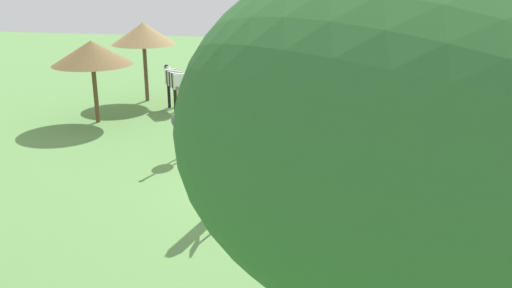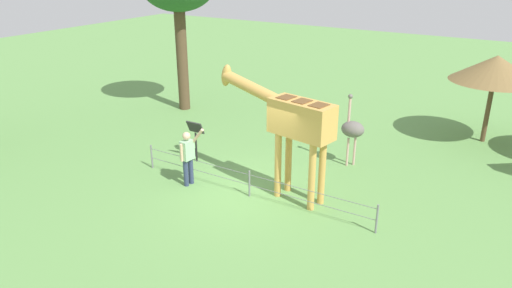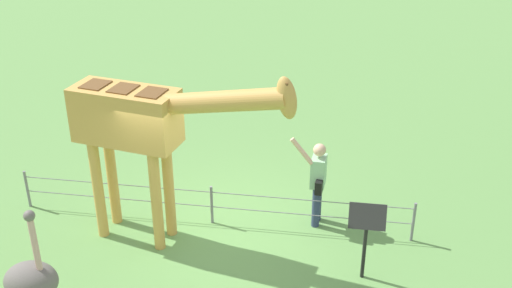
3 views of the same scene
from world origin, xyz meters
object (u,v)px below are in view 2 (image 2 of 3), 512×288
(shade_hut_aside, at_px, (496,69))
(info_sign, at_px, (196,133))
(giraffe, at_px, (292,121))
(ostrich, at_px, (353,129))
(visitor, at_px, (188,155))

(shade_hut_aside, bearing_deg, info_sign, 41.50)
(giraffe, relative_size, info_sign, 2.82)
(ostrich, bearing_deg, giraffe, 76.73)
(giraffe, xyz_separation_m, visitor, (2.75, 0.88, -1.25))
(giraffe, height_order, shade_hut_aside, giraffe)
(giraffe, bearing_deg, shade_hut_aside, -118.51)
(ostrich, xyz_separation_m, info_sign, (4.23, 2.24, -0.23))
(giraffe, xyz_separation_m, shade_hut_aside, (-3.85, -7.10, 0.41))
(shade_hut_aside, relative_size, info_sign, 2.28)
(giraffe, distance_m, ostrich, 3.00)
(ostrich, height_order, shade_hut_aside, shade_hut_aside)
(giraffe, relative_size, ostrich, 1.66)
(visitor, bearing_deg, info_sign, -59.29)
(visitor, bearing_deg, shade_hut_aside, -129.61)
(info_sign, bearing_deg, visitor, 120.71)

